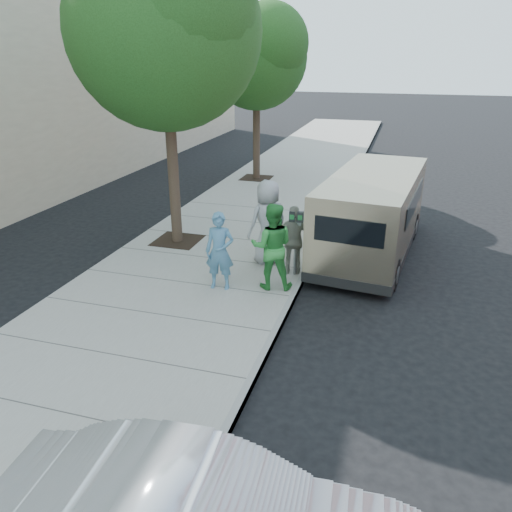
% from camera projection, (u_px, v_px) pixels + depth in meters
% --- Properties ---
extents(ground, '(120.00, 120.00, 0.00)m').
position_uv_depth(ground, '(228.00, 294.00, 10.94)').
color(ground, black).
rests_on(ground, ground).
extents(sidewalk, '(5.00, 60.00, 0.15)m').
position_uv_depth(sidewalk, '(186.00, 285.00, 11.18)').
color(sidewalk, gray).
rests_on(sidewalk, ground).
extents(curb_face, '(0.12, 60.00, 0.16)m').
position_uv_depth(curb_face, '(292.00, 299.00, 10.54)').
color(curb_face, gray).
rests_on(curb_face, ground).
extents(tree_near, '(4.62, 4.60, 7.53)m').
position_uv_depth(tree_near, '(166.00, 23.00, 11.56)').
color(tree_near, black).
rests_on(tree_near, sidewalk).
extents(tree_far, '(3.92, 3.80, 6.49)m').
position_uv_depth(tree_far, '(258.00, 53.00, 18.56)').
color(tree_far, black).
rests_on(tree_far, sidewalk).
extents(parking_meter, '(0.31, 0.11, 1.52)m').
position_uv_depth(parking_meter, '(296.00, 229.00, 11.13)').
color(parking_meter, gray).
rests_on(parking_meter, sidewalk).
extents(van, '(2.52, 5.94, 2.14)m').
position_uv_depth(van, '(373.00, 213.00, 12.69)').
color(van, tan).
rests_on(van, ground).
extents(person_officer, '(0.66, 0.48, 1.70)m').
position_uv_depth(person_officer, '(220.00, 251.00, 10.59)').
color(person_officer, teal).
rests_on(person_officer, sidewalk).
extents(person_green_shirt, '(1.05, 0.90, 1.89)m').
position_uv_depth(person_green_shirt, '(272.00, 246.00, 10.58)').
color(person_green_shirt, green).
rests_on(person_green_shirt, sidewalk).
extents(person_gray_shirt, '(1.16, 1.15, 2.03)m').
position_uv_depth(person_gray_shirt, '(268.00, 222.00, 11.89)').
color(person_gray_shirt, '#9F9EA1').
rests_on(person_gray_shirt, sidewalk).
extents(person_striped_polo, '(1.02, 0.63, 1.61)m').
position_uv_depth(person_striped_polo, '(294.00, 240.00, 11.32)').
color(person_striped_polo, gray).
rests_on(person_striped_polo, sidewalk).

